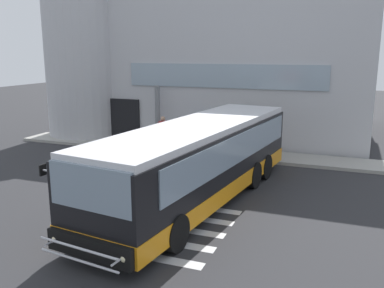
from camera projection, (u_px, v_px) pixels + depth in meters
ground_plane at (155, 178)px, 16.84m from camera, size 80.00×90.00×0.02m
bay_paint_stripes at (154, 225)px, 12.31m from camera, size 4.40×3.96×0.01m
terminal_building at (223, 64)px, 26.65m from camera, size 18.24×13.80×8.43m
boarding_curb at (196, 151)px, 21.20m from camera, size 20.44×2.00×0.15m
entry_support_column at (158, 115)px, 22.22m from camera, size 0.28×0.28×3.11m
bus_main_foreground at (199, 163)px, 14.01m from camera, size 4.36×11.48×2.70m
passenger_near_column at (163, 131)px, 21.10m from camera, size 0.41×0.48×1.68m
passenger_by_doorway at (189, 130)px, 21.22m from camera, size 0.56×0.33×1.68m
passenger_at_curb_edge at (207, 132)px, 20.51m from camera, size 0.59×0.39×1.68m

